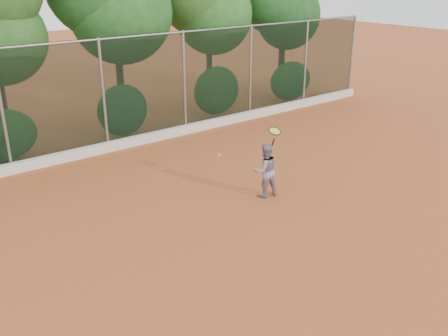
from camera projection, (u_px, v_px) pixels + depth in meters
ground at (252, 234)px, 10.90m from camera, size 80.00×80.00×0.00m
concrete_curb at (111, 146)px, 15.82m from camera, size 24.00×0.20×0.30m
tennis_player at (265, 170)px, 12.50m from camera, size 0.78×0.66×1.40m
chainlink_fence at (103, 92)px, 15.31m from camera, size 24.09×0.09×3.50m
foliage_backdrop at (51, 3)px, 15.49m from camera, size 23.70×3.63×7.55m
tennis_racket at (275, 133)px, 12.28m from camera, size 0.36×0.35×0.58m
tennis_ball_in_flight at (219, 155)px, 11.08m from camera, size 0.07×0.07×0.07m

